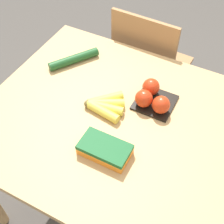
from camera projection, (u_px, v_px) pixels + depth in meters
The scene contains 7 objects.
ground_plane at pixel (112, 197), 1.93m from camera, with size 12.00×12.00×0.00m, color #4C4742.
dining_table at pixel (112, 132), 1.43m from camera, with size 1.11×0.97×0.77m.
chair at pixel (148, 69), 1.98m from camera, with size 0.43×0.42×0.92m.
banana_bunch at pixel (104, 105), 1.36m from camera, with size 0.18×0.17×0.04m.
tomato_pack at pixel (152, 98), 1.36m from camera, with size 0.17×0.17×0.09m.
carrot_bag at pixel (105, 149), 1.20m from camera, with size 0.20×0.11×0.05m.
cucumber_near at pixel (74, 59), 1.56m from camera, with size 0.18×0.24×0.04m.
Camera 1 is at (0.40, -0.76, 1.80)m, focal length 50.00 mm.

